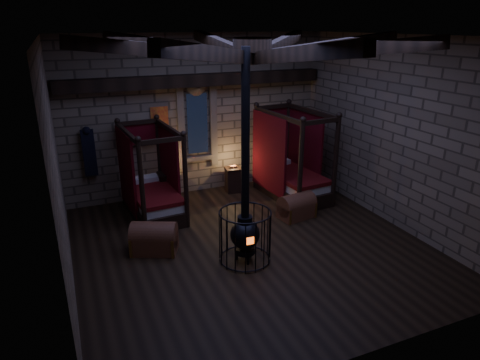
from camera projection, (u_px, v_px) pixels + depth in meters
name	position (u px, v px, depth m)	size (l,w,h in m)	color
room	(250.00, 62.00, 7.80)	(7.02, 7.02, 4.29)	black
bed_left	(152.00, 194.00, 10.34)	(1.23, 2.13, 2.15)	black
bed_right	(290.00, 175.00, 11.46)	(1.36, 2.31, 2.31)	black
trunk_left	(154.00, 239.00, 8.68)	(1.05, 0.90, 0.66)	brown
trunk_right	(297.00, 207.00, 10.24)	(0.91, 0.66, 0.62)	brown
nightstand_left	(168.00, 187.00, 11.12)	(0.52, 0.50, 0.95)	black
nightstand_right	(233.00, 179.00, 11.80)	(0.48, 0.46, 0.75)	black
stove	(245.00, 232.00, 8.25)	(1.02, 1.02, 4.05)	black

